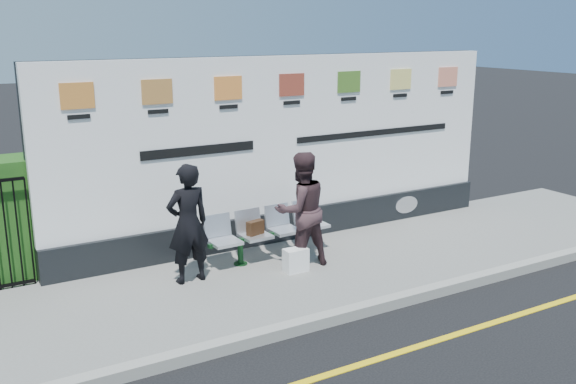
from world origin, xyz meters
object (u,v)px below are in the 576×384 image
object	(u,v)px
billboard	(289,162)
woman_left	(188,224)
woman_right	(301,210)
bench	(270,245)

from	to	relation	value
billboard	woman_left	xyz separation A→B (m)	(-2.16, -0.98, -0.46)
woman_left	woman_right	world-z (taller)	woman_right
woman_left	woman_right	bearing A→B (deg)	167.93
bench	woman_left	bearing A→B (deg)	-171.95
woman_right	bench	bearing A→B (deg)	-62.68
billboard	woman_right	distance (m)	1.38
bench	woman_right	bearing A→B (deg)	-65.46
bench	woman_right	xyz separation A→B (m)	(0.25, -0.49, 0.64)
billboard	woman_right	bearing A→B (deg)	-112.35
billboard	woman_left	world-z (taller)	billboard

